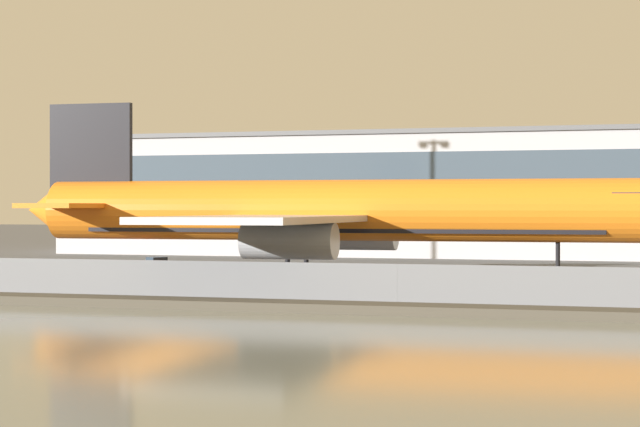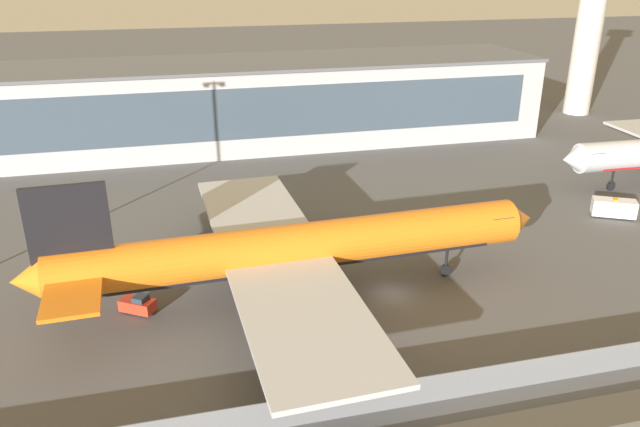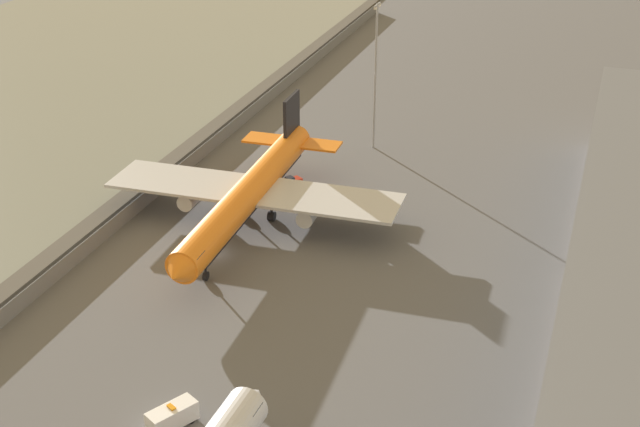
{
  "view_description": "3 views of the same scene",
  "coord_description": "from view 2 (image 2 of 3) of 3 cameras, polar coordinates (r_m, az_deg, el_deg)",
  "views": [
    {
      "loc": [
        18.02,
        -84.78,
        5.74
      ],
      "look_at": [
        -11.12,
        3.77,
        5.16
      ],
      "focal_mm": 70.0,
      "sensor_mm": 36.0,
      "label": 1
    },
    {
      "loc": [
        -19.89,
        -50.45,
        30.97
      ],
      "look_at": [
        -4.17,
        12.38,
        3.97
      ],
      "focal_mm": 35.0,
      "sensor_mm": 36.0,
      "label": 2
    },
    {
      "loc": [
        96.45,
        48.7,
        59.19
      ],
      "look_at": [
        -7.0,
        13.12,
        4.99
      ],
      "focal_mm": 50.0,
      "sensor_mm": 36.0,
      "label": 3
    }
  ],
  "objects": [
    {
      "name": "ops_van",
      "position": [
        87.42,
        25.36,
        0.5
      ],
      "size": [
        5.57,
        4.35,
        2.48
      ],
      "color": "white",
      "rests_on": "ground"
    },
    {
      "name": "ground_plane",
      "position": [
        62.45,
        6.53,
        -7.26
      ],
      "size": [
        500.0,
        500.0,
        0.0
      ],
      "primitive_type": "plane",
      "color": "#565659"
    },
    {
      "name": "perimeter_fence",
      "position": [
        49.68,
        13.16,
        -14.86
      ],
      "size": [
        280.0,
        0.1,
        2.43
      ],
      "color": "slate",
      "rests_on": "ground"
    },
    {
      "name": "baggage_tug",
      "position": [
        61.04,
        -16.31,
        -8.0
      ],
      "size": [
        3.56,
        3.08,
        1.8
      ],
      "color": "red",
      "rests_on": "ground"
    },
    {
      "name": "terminal_building",
      "position": [
        111.02,
        -7.04,
        10.04
      ],
      "size": [
        104.39,
        21.02,
        14.15
      ],
      "color": "#B2B2B7",
      "rests_on": "ground"
    },
    {
      "name": "cargo_jet_orange",
      "position": [
        58.9,
        -2.75,
        -3.32
      ],
      "size": [
        50.39,
        43.5,
        13.7
      ],
      "color": "orange",
      "rests_on": "ground"
    }
  ]
}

